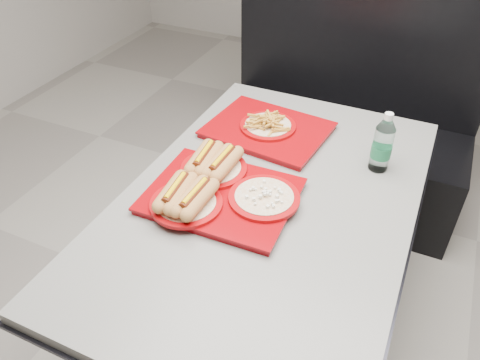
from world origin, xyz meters
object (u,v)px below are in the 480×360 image
at_px(diner_table, 267,234).
at_px(booth_bench, 342,128).
at_px(tray_near, 216,188).
at_px(water_bottle, 382,145).
at_px(tray_far, 268,127).

bearing_deg(diner_table, booth_bench, 90.00).
xyz_separation_m(diner_table, booth_bench, (0.00, 1.09, -0.18)).
relative_size(diner_table, tray_near, 2.93).
distance_m(booth_bench, tray_near, 1.23).
bearing_deg(booth_bench, water_bottle, -69.93).
height_order(booth_bench, water_bottle, booth_bench).
distance_m(diner_table, tray_near, 0.26).
relative_size(booth_bench, tray_far, 2.82).
bearing_deg(booth_bench, tray_far, -101.62).
distance_m(diner_table, tray_far, 0.44).
bearing_deg(tray_near, water_bottle, 40.42).
bearing_deg(water_bottle, tray_near, -139.58).
height_order(tray_near, tray_far, tray_near).
distance_m(tray_far, water_bottle, 0.45).
height_order(diner_table, water_bottle, water_bottle).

